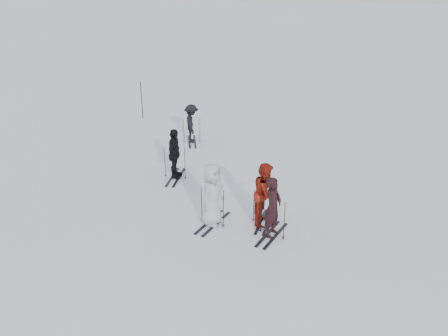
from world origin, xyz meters
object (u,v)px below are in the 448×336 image
at_px(skier_uphill_left, 174,154).
at_px(skier_uphill_far, 192,124).
at_px(skier_near_dark, 273,208).
at_px(piste_marker, 142,100).
at_px(skier_grey, 212,195).
at_px(skier_red, 266,194).

xyz_separation_m(skier_uphill_left, skier_uphill_far, (0.14, 3.64, -0.10)).
height_order(skier_near_dark, skier_uphill_far, skier_near_dark).
bearing_deg(piste_marker, skier_near_dark, -59.02).
bearing_deg(piste_marker, skier_uphill_far, -46.54).
bearing_deg(skier_uphill_left, skier_near_dark, -130.52).
height_order(skier_grey, skier_uphill_left, skier_grey).
distance_m(skier_near_dark, skier_uphill_left, 5.15).
bearing_deg(skier_near_dark, skier_red, 41.46).
bearing_deg(skier_uphill_far, piste_marker, 33.68).
bearing_deg(piste_marker, skier_grey, -65.87).
bearing_deg(skier_near_dark, skier_uphill_left, 68.49).
distance_m(skier_near_dark, piste_marker, 12.15).
relative_size(skier_near_dark, skier_red, 0.94).
bearing_deg(skier_red, piste_marker, 44.14).
xyz_separation_m(skier_near_dark, skier_red, (-0.21, 0.72, 0.06)).
xyz_separation_m(skier_red, piste_marker, (-6.04, 9.69, -0.06)).
xyz_separation_m(skier_red, skier_uphill_left, (-3.32, 3.03, -0.06)).
distance_m(skier_near_dark, skier_uphill_far, 8.12).
distance_m(skier_near_dark, skier_red, 0.75).
xyz_separation_m(skier_red, skier_uphill_far, (-3.17, 6.66, -0.16)).
height_order(skier_red, skier_uphill_left, skier_red).
distance_m(skier_red, piste_marker, 11.42).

